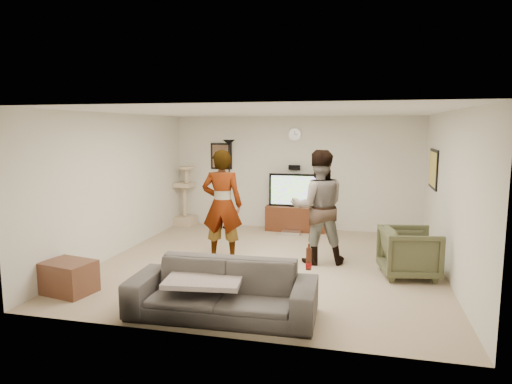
% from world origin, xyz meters
% --- Properties ---
extents(floor, '(5.50, 5.50, 0.02)m').
position_xyz_m(floor, '(0.00, 0.00, -0.01)').
color(floor, tan).
rests_on(floor, ground).
extents(ceiling, '(5.50, 5.50, 0.02)m').
position_xyz_m(ceiling, '(0.00, 0.00, 2.51)').
color(ceiling, white).
rests_on(ceiling, wall_back).
extents(wall_back, '(5.50, 0.04, 2.50)m').
position_xyz_m(wall_back, '(0.00, 2.75, 1.25)').
color(wall_back, white).
rests_on(wall_back, floor).
extents(wall_front, '(5.50, 0.04, 2.50)m').
position_xyz_m(wall_front, '(0.00, -2.75, 1.25)').
color(wall_front, white).
rests_on(wall_front, floor).
extents(wall_left, '(0.04, 5.50, 2.50)m').
position_xyz_m(wall_left, '(-2.75, 0.00, 1.25)').
color(wall_left, white).
rests_on(wall_left, floor).
extents(wall_right, '(0.04, 5.50, 2.50)m').
position_xyz_m(wall_right, '(2.75, 0.00, 1.25)').
color(wall_right, white).
rests_on(wall_right, floor).
extents(wall_clock, '(0.26, 0.04, 0.26)m').
position_xyz_m(wall_clock, '(0.00, 2.72, 2.10)').
color(wall_clock, silver).
rests_on(wall_clock, wall_back).
extents(wall_speaker, '(0.25, 0.10, 0.10)m').
position_xyz_m(wall_speaker, '(0.00, 2.69, 1.38)').
color(wall_speaker, black).
rests_on(wall_speaker, wall_back).
extents(picture_back, '(0.42, 0.03, 0.52)m').
position_xyz_m(picture_back, '(-1.70, 2.73, 1.60)').
color(picture_back, brown).
rests_on(picture_back, wall_back).
extents(picture_right, '(0.03, 0.78, 0.62)m').
position_xyz_m(picture_right, '(2.73, 1.60, 1.50)').
color(picture_right, '#E1CD52').
rests_on(picture_right, wall_right).
extents(tv_stand, '(1.31, 0.45, 0.54)m').
position_xyz_m(tv_stand, '(0.08, 2.50, 0.27)').
color(tv_stand, '#482212').
rests_on(tv_stand, floor).
extents(console_box, '(0.40, 0.30, 0.07)m').
position_xyz_m(console_box, '(0.03, 2.11, 0.04)').
color(console_box, silver).
rests_on(console_box, floor).
extents(tv, '(1.20, 0.08, 0.71)m').
position_xyz_m(tv, '(0.08, 2.50, 0.90)').
color(tv, black).
rests_on(tv, tv_stand).
extents(tv_screen, '(1.10, 0.01, 0.63)m').
position_xyz_m(tv_screen, '(0.08, 2.46, 0.90)').
color(tv_screen, '#74E920').
rests_on(tv_screen, tv).
extents(floor_lamp, '(0.32, 0.32, 1.98)m').
position_xyz_m(floor_lamp, '(-1.43, 2.44, 0.99)').
color(floor_lamp, black).
rests_on(floor_lamp, floor).
extents(cat_tree, '(0.47, 0.47, 1.39)m').
position_xyz_m(cat_tree, '(-2.53, 2.50, 0.69)').
color(cat_tree, '#CBB492').
rests_on(cat_tree, floor).
extents(person_left, '(0.74, 0.53, 1.89)m').
position_xyz_m(person_left, '(-0.84, 0.08, 0.95)').
color(person_left, '#AAAAAA').
rests_on(person_left, floor).
extents(person_right, '(1.07, 0.92, 1.89)m').
position_xyz_m(person_right, '(0.77, 0.25, 0.95)').
color(person_right, '#444C90').
rests_on(person_right, floor).
extents(sofa, '(2.27, 0.95, 0.65)m').
position_xyz_m(sofa, '(-0.12, -2.21, 0.33)').
color(sofa, '#484340').
rests_on(sofa, floor).
extents(throw_blanket, '(0.98, 0.80, 0.06)m').
position_xyz_m(throw_blanket, '(-0.34, -2.21, 0.44)').
color(throw_blanket, '#AF9A94').
rests_on(throw_blanket, sofa).
extents(beer_bottle, '(0.06, 0.06, 0.25)m').
position_xyz_m(beer_bottle, '(0.91, -2.21, 0.78)').
color(beer_bottle, '#4D2010').
rests_on(beer_bottle, sofa).
extents(armchair, '(0.95, 0.93, 0.75)m').
position_xyz_m(armchair, '(2.20, -0.16, 0.37)').
color(armchair, '#494B30').
rests_on(armchair, floor).
extents(side_table, '(0.74, 0.61, 0.44)m').
position_xyz_m(side_table, '(-2.40, -1.96, 0.22)').
color(side_table, brown).
rests_on(side_table, floor).
extents(toy_ball, '(0.06, 0.06, 0.06)m').
position_xyz_m(toy_ball, '(-0.72, -0.13, 0.03)').
color(toy_ball, '#0C70A6').
rests_on(toy_ball, floor).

